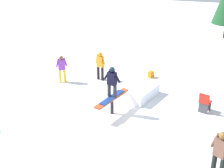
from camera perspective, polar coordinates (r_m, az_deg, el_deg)
ground_plane at (r=13.00m, az=0.00°, el=-5.41°), size 60.00×60.00×0.00m
rail_feature at (r=12.71m, az=0.00°, el=-2.97°), size 2.08×0.86×0.74m
snow_kicker_ramp at (r=14.37m, az=4.45°, el=-1.35°), size 2.15×1.95×0.50m
main_rider_on_rail at (r=12.38m, az=0.00°, el=0.21°), size 1.56×0.78×1.33m
bystander_orange at (r=15.90m, az=-2.17°, el=3.58°), size 0.29×0.61×1.49m
bystander_brown at (r=9.84m, az=19.18°, el=-11.65°), size 0.48×0.63×1.55m
bystander_purple at (r=15.84m, az=-9.17°, el=3.01°), size 0.44×0.50×1.41m
folding_chair at (r=13.48m, az=16.61°, el=-3.37°), size 0.56×0.56×0.88m
backpack_on_snow at (r=16.55m, az=7.13°, el=1.76°), size 0.36×0.32×0.34m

